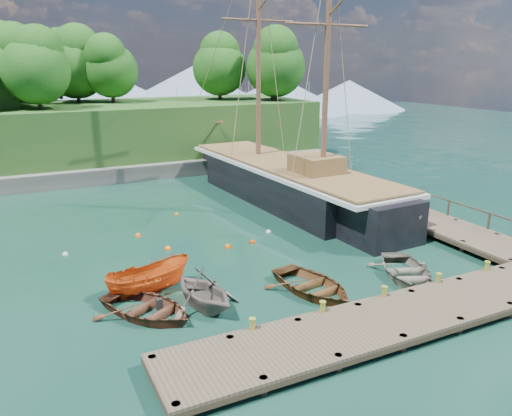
# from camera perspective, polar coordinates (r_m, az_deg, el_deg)

# --- Properties ---
(ground) EXTENTS (160.00, 160.00, 0.00)m
(ground) POSITION_cam_1_polar(r_m,az_deg,el_deg) (24.44, 2.89, -7.43)
(ground) COLOR #113D2F
(ground) RESTS_ON ground
(dock_near) EXTENTS (20.00, 3.20, 1.10)m
(dock_near) POSITION_cam_1_polar(r_m,az_deg,el_deg) (20.62, 16.91, -11.61)
(dock_near) COLOR #4A3E2F
(dock_near) RESTS_ON ground
(dock_east) EXTENTS (3.20, 24.00, 1.10)m
(dock_east) POSITION_cam_1_polar(r_m,az_deg,el_deg) (35.98, 13.63, 0.74)
(dock_east) COLOR #4A3E2F
(dock_east) RESTS_ON ground
(bollard_0) EXTENTS (0.26, 0.26, 0.45)m
(bollard_0) POSITION_cam_1_polar(r_m,az_deg,el_deg) (18.79, -0.41, -15.29)
(bollard_0) COLOR olive
(bollard_0) RESTS_ON ground
(bollard_1) EXTENTS (0.26, 0.26, 0.45)m
(bollard_1) POSITION_cam_1_polar(r_m,az_deg,el_deg) (20.09, 7.54, -13.18)
(bollard_1) COLOR olive
(bollard_1) RESTS_ON ground
(bollard_2) EXTENTS (0.26, 0.26, 0.45)m
(bollard_2) POSITION_cam_1_polar(r_m,az_deg,el_deg) (21.73, 14.29, -11.17)
(bollard_2) COLOR olive
(bollard_2) RESTS_ON ground
(bollard_3) EXTENTS (0.26, 0.26, 0.45)m
(bollard_3) POSITION_cam_1_polar(r_m,az_deg,el_deg) (23.63, 19.95, -9.34)
(bollard_3) COLOR olive
(bollard_3) RESTS_ON ground
(bollard_4) EXTENTS (0.26, 0.26, 0.45)m
(bollard_4) POSITION_cam_1_polar(r_m,az_deg,el_deg) (25.75, 24.67, -7.73)
(bollard_4) COLOR olive
(bollard_4) RESTS_ON ground
(rowboat_0) EXTENTS (4.93, 5.34, 0.90)m
(rowboat_0) POSITION_cam_1_polar(r_m,az_deg,el_deg) (21.10, -12.34, -11.91)
(rowboat_0) COLOR #522D1D
(rowboat_0) RESTS_ON ground
(rowboat_1) EXTENTS (3.88, 4.24, 1.89)m
(rowboat_1) POSITION_cam_1_polar(r_m,az_deg,el_deg) (21.28, -5.98, -11.33)
(rowboat_1) COLOR slate
(rowboat_1) RESTS_ON ground
(rowboat_2) EXTENTS (3.90, 4.93, 0.92)m
(rowboat_2) POSITION_cam_1_polar(r_m,az_deg,el_deg) (22.65, 6.41, -9.54)
(rowboat_2) COLOR #56361A
(rowboat_2) RESTS_ON ground
(rowboat_3) EXTENTS (4.62, 5.26, 0.91)m
(rowboat_3) POSITION_cam_1_polar(r_m,az_deg,el_deg) (24.95, 16.74, -7.64)
(rowboat_3) COLOR #6F695B
(rowboat_3) RESTS_ON ground
(motorboat_orange) EXTENTS (4.09, 2.03, 1.51)m
(motorboat_orange) POSITION_cam_1_polar(r_m,az_deg,el_deg) (23.00, -12.05, -9.40)
(motorboat_orange) COLOR orange
(motorboat_orange) RESTS_ON ground
(cabin_boat_white) EXTENTS (3.11, 5.53, 2.01)m
(cabin_boat_white) POSITION_cam_1_polar(r_m,az_deg,el_deg) (31.15, 15.64, -2.69)
(cabin_boat_white) COLOR silver
(cabin_boat_white) RESTS_ON ground
(schooner) EXTENTS (6.58, 29.30, 21.77)m
(schooner) POSITION_cam_1_polar(r_m,az_deg,el_deg) (36.41, 3.57, 2.62)
(schooner) COLOR black
(schooner) RESTS_ON ground
(mooring_buoy_0) EXTENTS (0.31, 0.31, 0.31)m
(mooring_buoy_0) POSITION_cam_1_polar(r_m,az_deg,el_deg) (24.88, -14.61, -7.53)
(mooring_buoy_0) COLOR white
(mooring_buoy_0) RESTS_ON ground
(mooring_buoy_1) EXTENTS (0.36, 0.36, 0.36)m
(mooring_buoy_1) POSITION_cam_1_polar(r_m,az_deg,el_deg) (27.79, -10.03, -4.66)
(mooring_buoy_1) COLOR orange
(mooring_buoy_1) RESTS_ON ground
(mooring_buoy_2) EXTENTS (0.36, 0.36, 0.36)m
(mooring_buoy_2) POSITION_cam_1_polar(r_m,az_deg,el_deg) (27.66, -3.24, -4.52)
(mooring_buoy_2) COLOR #F65D00
(mooring_buoy_2) RESTS_ON ground
(mooring_buoy_3) EXTENTS (0.31, 0.31, 0.31)m
(mooring_buoy_3) POSITION_cam_1_polar(r_m,az_deg,el_deg) (29.99, 1.43, -2.81)
(mooring_buoy_3) COLOR silver
(mooring_buoy_3) RESTS_ON ground
(mooring_buoy_4) EXTENTS (0.36, 0.36, 0.36)m
(mooring_buoy_4) POSITION_cam_1_polar(r_m,az_deg,el_deg) (30.14, -13.32, -3.16)
(mooring_buoy_4) COLOR orange
(mooring_buoy_4) RESTS_ON ground
(mooring_buoy_5) EXTENTS (0.28, 0.28, 0.28)m
(mooring_buoy_5) POSITION_cam_1_polar(r_m,az_deg,el_deg) (33.80, -9.07, -0.77)
(mooring_buoy_5) COLOR orange
(mooring_buoy_5) RESTS_ON ground
(mooring_buoy_6) EXTENTS (0.31, 0.31, 0.31)m
(mooring_buoy_6) POSITION_cam_1_polar(r_m,az_deg,el_deg) (28.44, -20.97, -5.04)
(mooring_buoy_6) COLOR silver
(mooring_buoy_6) RESTS_ON ground
(mooring_buoy_7) EXTENTS (0.33, 0.33, 0.33)m
(mooring_buoy_7) POSITION_cam_1_polar(r_m,az_deg,el_deg) (28.32, -0.41, -3.98)
(mooring_buoy_7) COLOR #E73900
(mooring_buoy_7) RESTS_ON ground
(distant_ridge) EXTENTS (117.00, 40.00, 10.00)m
(distant_ridge) POSITION_cam_1_polar(r_m,az_deg,el_deg) (90.97, -16.78, 12.27)
(distant_ridge) COLOR #728CA5
(distant_ridge) RESTS_ON ground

